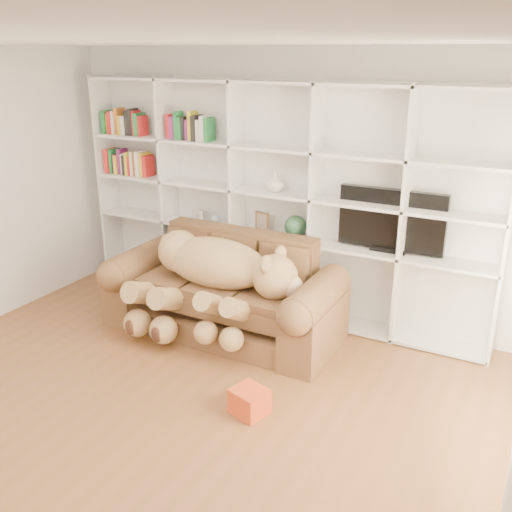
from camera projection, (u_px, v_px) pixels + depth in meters
The scene contains 15 objects.
floor at pixel (138, 426), 4.27m from camera, with size 5.00×5.00×0.00m, color brown.
ceiling at pixel (106, 42), 3.36m from camera, with size 5.00×5.00×0.00m, color white.
wall_back at pixel (284, 184), 5.89m from camera, with size 5.00×0.02×2.70m, color white.
bookshelf at pixel (257, 189), 5.90m from camera, with size 4.43×0.35×2.40m.
sofa at pixel (225, 296), 5.63m from camera, with size 2.30×0.99×0.96m.
teddy_bear at pixel (211, 275), 5.38m from camera, with size 1.61×0.91×0.93m.
throw_pillow at pixel (192, 254), 5.87m from camera, with size 0.39×0.13×0.39m, color #550E18.
gift_box at pixel (250, 401), 4.40m from camera, with size 0.26×0.24×0.21m, color #CC461B.
tv at pixel (392, 221), 5.31m from camera, with size 1.00×0.18×0.59m.
picture_frame at pixel (262, 222), 5.92m from camera, with size 0.16×0.03×0.20m, color brown.
green_vase at pixel (295, 226), 5.75m from camera, with size 0.23×0.23×0.23m, color #2C5634.
figurine_tall at pixel (195, 215), 6.30m from camera, with size 0.07×0.07×0.15m, color beige.
figurine_short at pixel (201, 216), 6.27m from camera, with size 0.08×0.08×0.13m, color beige.
snow_globe at pixel (215, 219), 6.19m from camera, with size 0.11×0.11×0.11m, color silver.
shelf_vase at pixel (275, 182), 5.71m from camera, with size 0.18×0.18×0.19m, color silver.
Camera 1 is at (2.46, -2.75, 2.65)m, focal length 40.00 mm.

